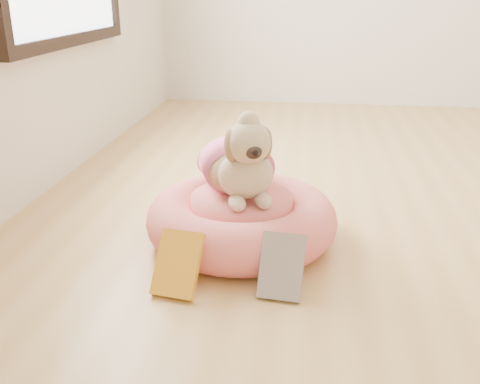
# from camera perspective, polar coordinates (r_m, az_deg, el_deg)

# --- Properties ---
(floor) EXTENTS (4.50, 4.50, 0.00)m
(floor) POSITION_cam_1_polar(r_m,az_deg,el_deg) (2.59, 23.83, -1.76)
(floor) COLOR tan
(floor) RESTS_ON ground
(pet_bed) EXTENTS (0.73, 0.73, 0.19)m
(pet_bed) POSITION_cam_1_polar(r_m,az_deg,el_deg) (2.05, 0.18, -2.90)
(pet_bed) COLOR #F36C5F
(pet_bed) RESTS_ON floor
(dog) EXTENTS (0.48, 0.56, 0.35)m
(dog) POSITION_cam_1_polar(r_m,az_deg,el_deg) (1.99, -0.05, 4.62)
(dog) COLOR brown
(dog) RESTS_ON pet_bed
(book_yellow) EXTENTS (0.16, 0.17, 0.19)m
(book_yellow) POSITION_cam_1_polar(r_m,az_deg,el_deg) (1.74, -6.66, -7.63)
(book_yellow) COLOR yellow
(book_yellow) RESTS_ON floor
(book_white) EXTENTS (0.15, 0.14, 0.19)m
(book_white) POSITION_cam_1_polar(r_m,az_deg,el_deg) (1.72, 4.47, -7.90)
(book_white) COLOR white
(book_white) RESTS_ON floor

